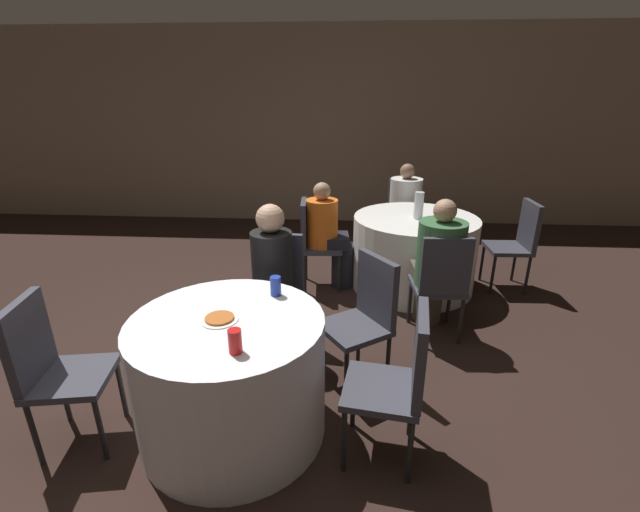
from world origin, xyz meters
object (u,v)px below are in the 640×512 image
Objects in this scene: chair_near_northeast at (366,310)px; bottle_far at (419,206)px; chair_near_north at (277,282)px; person_orange_shirt at (330,236)px; chair_far_north at (404,210)px; soda_can_blue at (276,286)px; chair_near_west at (50,362)px; pizza_plate_near at (220,319)px; table_near at (231,376)px; chair_near_east at (401,374)px; person_white_shirt at (405,210)px; chair_far_east at (519,238)px; chair_far_west at (313,237)px; chair_far_south at (441,279)px; person_green_jacket at (437,264)px; table_far at (413,252)px; soda_can_red at (235,341)px; person_black_shirt at (270,286)px.

bottle_far is (0.55, 1.54, 0.34)m from chair_near_northeast.
person_orange_shirt reaches higher than chair_near_north.
soda_can_blue is at bearing 68.91° from chair_far_north.
chair_near_west is 4.36× the size of pizza_plate_near.
table_near is 1.00× the size of person_orange_shirt.
person_white_shirt is at bearing 1.60° from chair_near_east.
chair_near_north is at bearing 116.55° from chair_far_east.
soda_can_blue is (-0.08, -1.74, 0.27)m from chair_far_west.
table_near is at bearing -145.32° from chair_far_south.
pizza_plate_near is at bearing 88.99° from chair_near_northeast.
person_green_jacket is 0.88m from bottle_far.
chair_near_west is (-2.27, -2.30, 0.17)m from table_far.
chair_near_west is at bearing -33.10° from chair_far_west.
chair_near_northeast is at bearing 52.28° from soda_can_red.
pizza_plate_near is 1.71× the size of soda_can_blue.
bottle_far is (2.28, 2.25, 0.34)m from chair_near_west.
bottle_far reaches higher than chair_near_west.
chair_far_south is at bearing 108.66° from chair_near_west.
chair_far_east reaches higher than table_far.
chair_near_east is 2.71m from chair_far_east.
person_green_jacket reaches higher than chair_far_east.
chair_far_west is at bearing -92.08° from person_black_shirt.
chair_near_north is 0.69m from soda_can_blue.
person_white_shirt is 0.97m from bottle_far.
chair_near_northeast is at bearing 7.87° from person_orange_shirt.
person_white_shirt is (2.28, 3.17, 0.05)m from chair_near_west.
bottle_far is at bearing 87.40° from chair_far_west.
chair_near_east is 2.30m from chair_far_west.
table_near is at bearing 113.76° from soda_can_red.
table_near is at bearing -122.61° from bottle_far.
chair_far_north is at bearing -111.87° from chair_near_north.
table_far is 1.36× the size of chair_far_west.
chair_near_north and chair_far_south have the same top height.
person_green_jacket is at bearing -86.37° from table_far.
person_green_jacket is 1.03× the size of person_white_shirt.
person_orange_shirt is 0.93m from bottle_far.
chair_near_north is at bearing -176.94° from chair_far_south.
person_green_jacket is 9.47× the size of soda_can_red.
person_orange_shirt is at bearing -100.57° from chair_near_north.
chair_near_west is at bearing 53.32° from chair_near_north.
chair_near_east reaches higher than soda_can_red.
chair_near_northeast is 0.79m from chair_near_north.
chair_near_northeast is at bearing 155.82° from chair_near_north.
chair_near_east is 3.18m from person_white_shirt.
chair_far_east is at bearing 42.53° from table_near.
chair_near_northeast is 2.68m from chair_far_north.
chair_near_north is 1.18m from person_orange_shirt.
chair_far_east is at bearing 42.15° from pizza_plate_near.
chair_near_west is 1.00× the size of chair_near_north.
chair_far_south is (0.45, 1.24, 0.00)m from chair_near_east.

